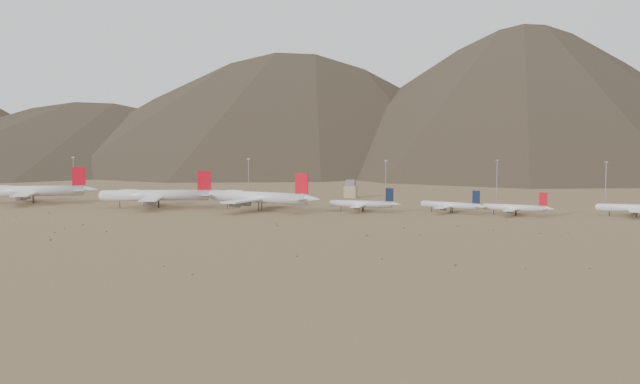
% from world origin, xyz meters
% --- Properties ---
extents(ground, '(3000.00, 3000.00, 0.00)m').
position_xyz_m(ground, '(0.00, 0.00, 0.00)').
color(ground, olive).
rests_on(ground, ground).
extents(mountain_ridge, '(4400.00, 1000.00, 300.00)m').
position_xyz_m(mountain_ridge, '(0.00, 900.00, 150.00)').
color(mountain_ridge, '#483A2B').
rests_on(mountain_ridge, ground).
extents(widebody_west, '(71.25, 57.08, 22.33)m').
position_xyz_m(widebody_west, '(-155.19, 36.01, 7.70)').
color(widebody_west, silver).
rests_on(widebody_west, ground).
extents(widebody_centre, '(70.55, 55.93, 21.59)m').
position_xyz_m(widebody_centre, '(-67.18, 26.66, 7.44)').
color(widebody_centre, silver).
rests_on(widebody_centre, ground).
extents(widebody_east, '(71.84, 56.82, 21.89)m').
position_xyz_m(widebody_east, '(-4.65, 25.50, 7.55)').
color(widebody_east, silver).
rests_on(widebody_east, ground).
extents(narrowbody_a, '(40.85, 29.29, 13.47)m').
position_xyz_m(narrowbody_a, '(54.29, 31.78, 4.37)').
color(narrowbody_a, silver).
rests_on(narrowbody_a, ground).
extents(narrowbody_b, '(37.16, 27.87, 12.91)m').
position_xyz_m(narrowbody_b, '(102.69, 36.67, 4.19)').
color(narrowbody_b, silver).
rests_on(narrowbody_b, ground).
extents(narrowbody_c, '(38.00, 27.95, 12.74)m').
position_xyz_m(narrowbody_c, '(136.96, 30.72, 4.13)').
color(narrowbody_c, silver).
rests_on(narrowbody_c, ground).
extents(narrowbody_d, '(43.12, 31.10, 14.23)m').
position_xyz_m(narrowbody_d, '(198.37, 38.02, 4.62)').
color(narrowbody_d, silver).
rests_on(narrowbody_d, ground).
extents(control_tower, '(8.00, 8.00, 12.00)m').
position_xyz_m(control_tower, '(30.00, 120.00, 5.32)').
color(control_tower, tan).
rests_on(control_tower, ground).
extents(mast_far_west, '(2.00, 0.60, 25.70)m').
position_xyz_m(mast_far_west, '(-177.11, 123.62, 14.20)').
color(mast_far_west, gray).
rests_on(mast_far_west, ground).
extents(mast_west, '(2.00, 0.60, 25.70)m').
position_xyz_m(mast_west, '(-43.11, 124.51, 14.20)').
color(mast_west, gray).
rests_on(mast_west, ground).
extents(mast_centre, '(2.00, 0.60, 25.70)m').
position_xyz_m(mast_centre, '(54.26, 116.15, 14.20)').
color(mast_centre, gray).
rests_on(mast_centre, ground).
extents(mast_east, '(2.00, 0.60, 25.70)m').
position_xyz_m(mast_east, '(125.42, 137.17, 14.20)').
color(mast_east, gray).
rests_on(mast_east, ground).
extents(mast_far_east, '(2.00, 0.60, 25.70)m').
position_xyz_m(mast_far_east, '(192.48, 124.40, 14.20)').
color(mast_far_east, gray).
rests_on(mast_far_east, ground).
extents(desert_scrub, '(437.35, 173.45, 0.85)m').
position_xyz_m(desert_scrub, '(-4.75, -90.57, 0.31)').
color(desert_scrub, brown).
rests_on(desert_scrub, ground).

